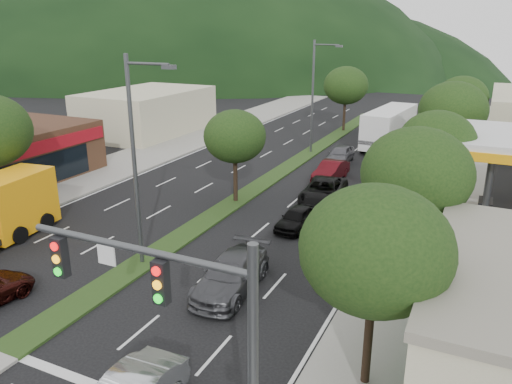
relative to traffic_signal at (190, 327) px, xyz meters
The scene contains 23 objects.
ground 10.27m from the traffic_signal, behind, with size 160.00×160.00×0.00m, color black.
sidewalk_right 27.15m from the traffic_signal, 82.55° to the left, with size 5.00×90.00×0.15m, color gray.
sidewalk_left 34.79m from the traffic_signal, 129.70° to the left, with size 6.00×90.00×0.15m, color gray.
median 31.23m from the traffic_signal, 107.00° to the left, with size 1.60×56.00×0.12m, color #203714.
traffic_signal is the anchor object (origin of this frame).
bldg_left_far 45.32m from the traffic_signal, 128.26° to the left, with size 9.00×14.00×4.60m, color beige.
hill_far 142.79m from the traffic_signal, 128.60° to the left, with size 176.00×132.00×82.00m, color black.
tree_r_a 6.29m from the traffic_signal, 61.80° to the left, with size 4.60×4.60×6.63m.
tree_r_b 13.87m from the traffic_signal, 77.63° to the left, with size 4.80×4.80×6.94m.
tree_r_c 21.74m from the traffic_signal, 82.15° to the left, with size 4.40×4.40×6.48m.
tree_r_d 31.68m from the traffic_signal, 84.62° to the left, with size 5.00×5.00×7.17m.
tree_r_e 41.65m from the traffic_signal, 85.91° to the left, with size 4.60×4.60×6.71m.
tree_med_near 21.53m from the traffic_signal, 114.80° to the left, with size 4.00×4.00×6.02m.
tree_med_far 46.43m from the traffic_signal, 101.22° to the left, with size 4.80×4.80×6.94m.
streetlight_near 13.03m from the traffic_signal, 132.77° to the left, with size 2.60×0.25×10.00m.
streetlight_mid 35.66m from the traffic_signal, 104.33° to the left, with size 2.60×0.25×10.00m.
car_queue_a 17.87m from the traffic_signal, 102.47° to the left, with size 1.49×3.70×1.26m, color black.
car_queue_b 10.63m from the traffic_signal, 112.82° to the left, with size 2.14×5.26×1.53m, color #434447.
car_queue_c 27.79m from the traffic_signal, 100.11° to the left, with size 1.51×4.32×1.42m, color #460B11.
car_queue_d 22.74m from the traffic_signal, 99.75° to the left, with size 2.50×5.41×1.50m, color black.
car_queue_e 33.02m from the traffic_signal, 99.81° to the left, with size 1.74×4.34×1.48m, color #55555A.
box_truck 20.05m from the traffic_signal, 153.40° to the left, with size 3.36×7.17×3.42m.
motorhome 40.06m from the traffic_signal, 94.32° to the left, with size 3.84×9.82×3.68m.
Camera 1 is at (14.53, -9.69, 11.11)m, focal length 35.00 mm.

